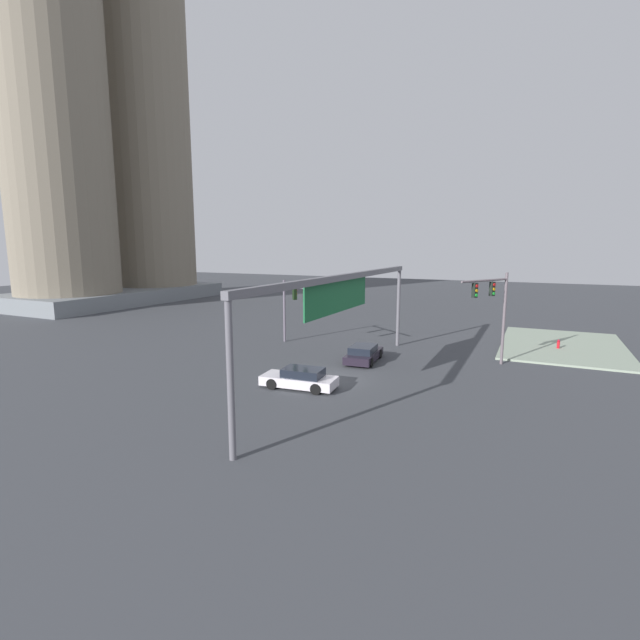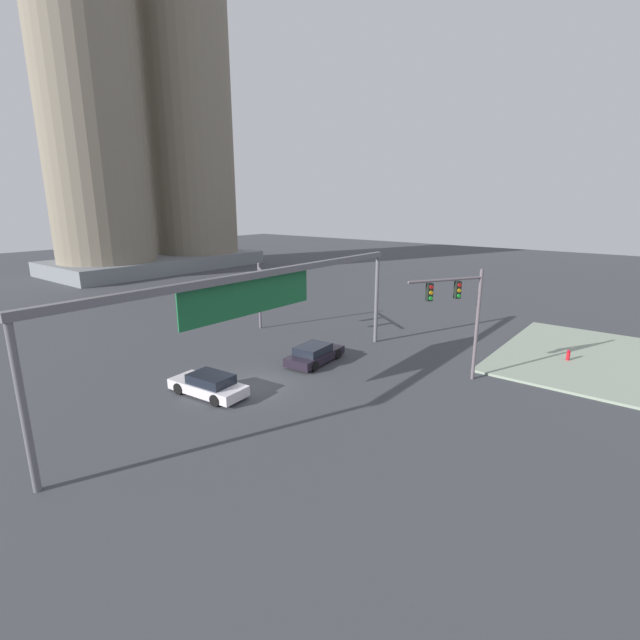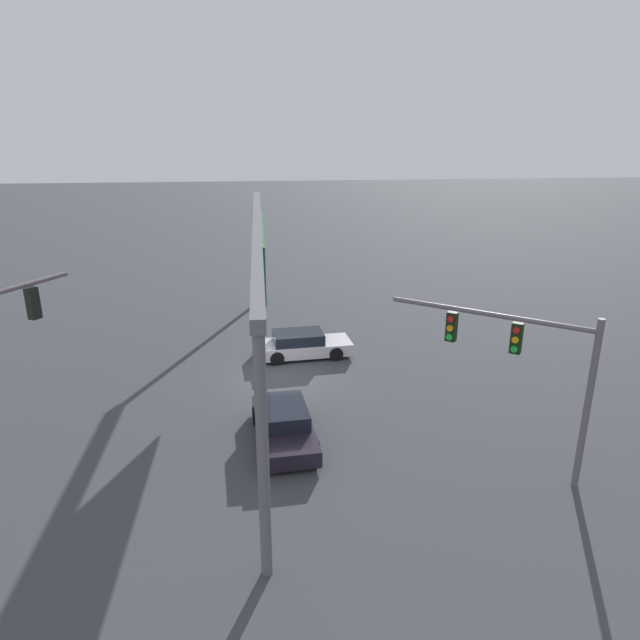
% 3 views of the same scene
% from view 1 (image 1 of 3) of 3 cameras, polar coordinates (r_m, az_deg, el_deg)
% --- Properties ---
extents(ground_plane, '(179.01, 179.01, 0.00)m').
position_cam_1_polar(ground_plane, '(28.77, 1.39, -7.47)').
color(ground_plane, '#3B3E43').
extents(sidewalk_corner, '(14.39, 9.31, 0.15)m').
position_cam_1_polar(sidewalk_corner, '(43.03, 28.03, -2.84)').
color(sidewalk_corner, gray).
rests_on(sidewalk_corner, ground).
extents(traffic_signal_near_corner, '(3.88, 5.10, 5.37)m').
position_cam_1_polar(traffic_signal_near_corner, '(37.85, -3.38, 2.51)').
color(traffic_signal_near_corner, slate).
rests_on(traffic_signal_near_corner, ground).
extents(traffic_signal_opposite_side, '(4.14, 2.56, 6.47)m').
position_cam_1_polar(traffic_signal_opposite_side, '(33.14, 20.92, 2.06)').
color(traffic_signal_opposite_side, '#645960').
rests_on(traffic_signal_opposite_side, ground).
extents(overhead_sign_gantry, '(23.37, 0.43, 6.64)m').
position_cam_1_polar(overhead_sign_gantry, '(27.18, 3.00, 3.53)').
color(overhead_sign_gantry, slate).
rests_on(overhead_sign_gantry, ground).
extents(highrise_twin_tower, '(30.36, 15.05, 81.72)m').
position_cam_1_polar(highrise_twin_tower, '(80.93, -26.09, 31.87)').
color(highrise_twin_tower, slate).
rests_on(highrise_twin_tower, ground).
extents(sedan_car_approaching, '(2.16, 4.57, 1.21)m').
position_cam_1_polar(sedan_car_approaching, '(27.03, -2.50, -7.32)').
color(sedan_car_approaching, silver).
rests_on(sedan_car_approaching, ground).
extents(sedan_car_waiting_far, '(4.52, 2.24, 1.21)m').
position_cam_1_polar(sedan_car_waiting_far, '(33.17, 5.47, -4.22)').
color(sedan_car_waiting_far, black).
rests_on(sedan_car_waiting_far, ground).
extents(fire_hydrant_on_curb, '(0.33, 0.22, 0.71)m').
position_cam_1_polar(fire_hydrant_on_curb, '(41.31, 27.63, -2.69)').
color(fire_hydrant_on_curb, red).
rests_on(fire_hydrant_on_curb, sidewalk_corner).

